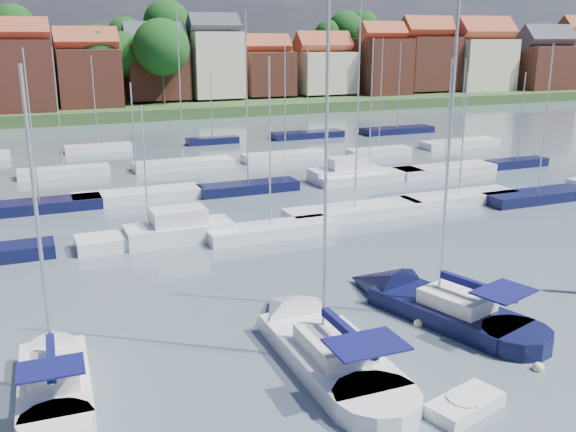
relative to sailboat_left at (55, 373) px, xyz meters
name	(u,v)px	position (x,y,z in m)	size (l,w,h in m)	color
ground	(185,176)	(14.08, 35.82, -0.36)	(260.00, 260.00, 0.00)	#485862
sailboat_left	(55,373)	(0.00, 0.00, 0.00)	(2.95, 9.82, 13.31)	silver
sailboat_centre	(312,340)	(10.60, -1.27, -0.01)	(3.36, 12.49, 16.90)	silver
sailboat_navy	(423,303)	(17.34, 0.21, -0.01)	(6.38, 12.11, 16.22)	black
tender	(465,405)	(13.63, -7.93, -0.11)	(3.28, 2.17, 0.65)	silver
buoy_c	(323,387)	(9.58, -4.48, -0.36)	(0.42, 0.42, 0.42)	#D85914
buoy_d	(538,370)	(18.27, -6.67, -0.36)	(0.48, 0.48, 0.48)	beige
buoy_e	(455,294)	(20.09, 1.30, -0.36)	(0.52, 0.52, 0.52)	beige
buoy_g	(418,325)	(16.12, -1.22, -0.36)	(0.44, 0.44, 0.44)	beige
marina_field	(218,180)	(15.99, 30.97, 0.07)	(79.62, 41.41, 15.93)	silver
far_shore_town	(94,75)	(16.31, 128.48, 4.24)	(212.46, 90.00, 22.27)	#354F27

